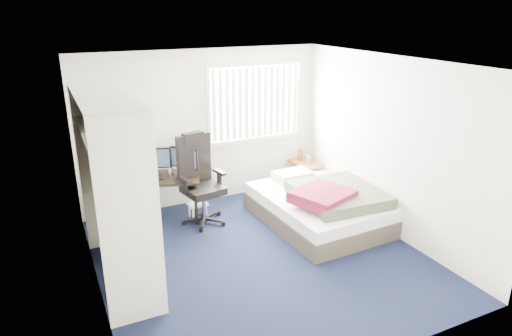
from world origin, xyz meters
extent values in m
plane|color=black|center=(0.00, 0.00, 0.00)|extent=(4.20, 4.20, 0.00)
plane|color=silver|center=(0.00, 2.10, 1.25)|extent=(4.00, 0.00, 4.00)
plane|color=silver|center=(0.00, -2.10, 1.25)|extent=(4.00, 0.00, 4.00)
plane|color=silver|center=(-2.00, 0.00, 1.25)|extent=(0.00, 4.20, 4.20)
plane|color=silver|center=(2.00, 0.00, 1.25)|extent=(0.00, 4.20, 4.20)
plane|color=white|center=(0.00, 0.00, 2.50)|extent=(4.20, 4.20, 0.00)
cube|color=white|center=(0.90, 2.08, 1.60)|extent=(1.60, 0.02, 1.20)
cube|color=beige|center=(0.90, 2.05, 2.23)|extent=(1.72, 0.06, 0.06)
cube|color=beige|center=(0.90, 2.05, 0.97)|extent=(1.72, 0.06, 0.06)
cube|color=white|center=(0.90, 2.02, 1.60)|extent=(1.60, 0.04, 1.16)
cube|color=beige|center=(-1.70, -0.60, 1.10)|extent=(0.60, 0.04, 2.20)
cube|color=beige|center=(-1.70, 1.20, 1.10)|extent=(0.60, 0.04, 2.20)
cube|color=beige|center=(-1.70, 0.30, 2.20)|extent=(0.60, 1.80, 0.04)
cube|color=beige|center=(-1.70, 0.30, 1.82)|extent=(0.56, 1.74, 0.03)
cylinder|color=silver|center=(-1.70, 0.30, 1.70)|extent=(0.03, 1.72, 0.03)
cube|color=#26262B|center=(-1.70, 0.20, 1.25)|extent=(0.38, 1.10, 0.90)
cube|color=beige|center=(-1.38, 0.75, 1.10)|extent=(0.03, 0.90, 2.20)
cube|color=white|center=(-1.70, -0.15, 1.96)|extent=(0.38, 0.30, 0.24)
cube|color=gray|center=(-1.70, 0.35, 1.95)|extent=(0.34, 0.28, 0.22)
cube|color=black|center=(-0.96, 1.73, 0.67)|extent=(1.54, 1.09, 0.04)
cylinder|color=black|center=(-1.65, 1.70, 0.32)|extent=(0.04, 0.04, 0.65)
cylinder|color=black|center=(-1.47, 2.20, 0.32)|extent=(0.04, 0.04, 0.65)
cylinder|color=black|center=(-0.45, 1.26, 0.32)|extent=(0.04, 0.04, 0.65)
cylinder|color=black|center=(-0.27, 1.76, 0.32)|extent=(0.04, 0.04, 0.65)
cube|color=white|center=(-1.34, 1.99, 0.97)|extent=(0.48, 0.20, 0.36)
cube|color=white|center=(-1.34, 1.99, 0.97)|extent=(0.42, 0.16, 0.31)
cube|color=black|center=(-0.88, 1.82, 0.95)|extent=(0.46, 0.19, 0.32)
cube|color=#1E2838|center=(-0.88, 1.82, 0.95)|extent=(0.41, 0.15, 0.27)
cube|color=black|center=(-0.48, 1.63, 0.95)|extent=(0.46, 0.19, 0.32)
cube|color=#1E2838|center=(-0.48, 1.63, 0.95)|extent=(0.41, 0.15, 0.27)
cube|color=white|center=(-1.12, 1.69, 0.70)|extent=(0.42, 0.27, 0.02)
cube|color=black|center=(-0.86, 1.59, 0.70)|extent=(0.09, 0.11, 0.02)
cylinder|color=silver|center=(-0.71, 1.59, 0.77)|extent=(0.08, 0.08, 0.16)
cube|color=white|center=(-0.96, 1.73, 0.69)|extent=(0.38, 0.37, 0.00)
cube|color=black|center=(-0.32, 1.29, 0.06)|extent=(0.75, 0.75, 0.13)
cylinder|color=silver|center=(-0.32, 1.29, 0.29)|extent=(0.06, 0.06, 0.42)
cube|color=black|center=(-0.32, 1.29, 0.53)|extent=(0.62, 0.62, 0.11)
cube|color=black|center=(-0.37, 1.53, 0.96)|extent=(0.54, 0.20, 0.74)
cube|color=black|center=(-0.37, 1.53, 1.27)|extent=(0.34, 0.18, 0.17)
cube|color=black|center=(-0.60, 1.24, 0.75)|extent=(0.13, 0.31, 0.04)
cube|color=black|center=(-0.04, 1.34, 0.75)|extent=(0.13, 0.31, 0.04)
cube|color=white|center=(-0.35, 1.49, 0.22)|extent=(0.31, 0.25, 0.03)
cylinder|color=white|center=(-0.45, 1.41, 0.11)|extent=(0.03, 0.03, 0.21)
cylinder|color=white|center=(-0.47, 1.56, 0.11)|extent=(0.03, 0.03, 0.21)
cylinder|color=white|center=(-0.24, 1.42, 0.11)|extent=(0.03, 0.03, 0.21)
cylinder|color=white|center=(-0.25, 1.58, 0.11)|extent=(0.03, 0.03, 0.21)
cube|color=brown|center=(1.75, 1.85, 0.49)|extent=(0.37, 0.74, 0.04)
cube|color=brown|center=(1.60, 1.52, 0.23)|extent=(0.04, 0.04, 0.47)
cube|color=brown|center=(1.61, 2.18, 0.23)|extent=(0.04, 0.04, 0.47)
cube|color=brown|center=(1.89, 1.52, 0.23)|extent=(0.04, 0.04, 0.47)
cube|color=brown|center=(1.90, 2.18, 0.23)|extent=(0.04, 0.04, 0.47)
cube|color=brown|center=(1.75, 1.68, 0.60)|extent=(0.02, 0.14, 0.18)
cube|color=brown|center=(1.75, 1.96, 0.60)|extent=(0.02, 0.14, 0.18)
cube|color=#3F372D|center=(1.25, 0.56, 0.13)|extent=(1.61, 2.09, 0.26)
cube|color=white|center=(1.25, 0.56, 0.34)|extent=(1.57, 2.05, 0.18)
cube|color=silver|center=(1.22, 1.30, 0.51)|extent=(0.62, 0.43, 0.14)
cube|color=#3A4130|center=(1.41, 0.32, 0.51)|extent=(1.21, 1.32, 0.18)
cube|color=maroon|center=(1.07, 0.20, 0.59)|extent=(0.95, 0.92, 0.16)
cube|color=tan|center=(-1.65, -0.04, 0.15)|extent=(0.45, 0.38, 0.29)
camera|label=1|loc=(-2.31, -4.71, 3.10)|focal=32.00mm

